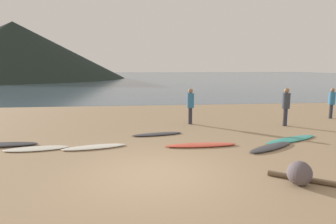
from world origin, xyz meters
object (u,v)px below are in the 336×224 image
surfboard_4 (157,134)px  driftwood_log (315,181)px  surfboard_6 (271,147)px  surfboard_1 (1,145)px  person_1 (190,103)px  person_2 (286,104)px  surfboard_7 (291,139)px  beach_rock_near (299,173)px  person_0 (332,101)px  surfboard_2 (36,149)px  surfboard_5 (201,145)px  surfboard_3 (94,147)px

surfboard_4 → driftwood_log: 6.06m
surfboard_6 → surfboard_1: bearing=140.5°
surfboard_4 → person_1: (1.67, 1.99, 0.92)m
surfboard_6 → person_2: size_ratio=1.24×
surfboard_1 → surfboard_7: size_ratio=0.93×
surfboard_7 → beach_rock_near: bearing=-140.6°
person_0 → person_1: (-7.32, -0.63, 0.05)m
person_0 → surfboard_2: bearing=-91.3°
surfboard_1 → person_1: person_1 is taller
surfboard_1 → surfboard_4: 5.36m
person_2 → driftwood_log: person_2 is taller
surfboard_2 → surfboard_1: bearing=149.5°
surfboard_2 → surfboard_7: bearing=-5.6°
surfboard_5 → beach_rock_near: beach_rock_near is taller
surfboard_2 → driftwood_log: driftwood_log is taller
surfboard_1 → surfboard_3: 3.15m
surfboard_5 → surfboard_6: same height
surfboard_1 → beach_rock_near: (8.05, -4.17, 0.23)m
person_2 → surfboard_3: bearing=-130.8°
surfboard_6 → driftwood_log: 2.87m
surfboard_4 → surfboard_6: surfboard_6 is taller
person_2 → driftwood_log: 6.82m
person_0 → surfboard_5: bearing=-79.4°
surfboard_1 → surfboard_6: bearing=-9.7°
surfboard_2 → surfboard_5: 5.29m
surfboard_5 → person_2: 5.39m
surfboard_3 → surfboard_7: size_ratio=0.81×
surfboard_4 → surfboard_6: bearing=-44.0°
surfboard_7 → person_1: person_1 is taller
surfboard_2 → person_2: size_ratio=1.16×
surfboard_7 → driftwood_log: size_ratio=1.21×
surfboard_3 → surfboard_5: (3.49, -0.18, 0.01)m
surfboard_2 → beach_rock_near: 7.66m
surfboard_3 → beach_rock_near: 6.12m
surfboard_4 → surfboard_1: bearing=180.0°
person_1 → person_0: bearing=146.7°
surfboard_7 → person_1: bearing=108.4°
person_1 → beach_rock_near: (1.11, -7.16, -0.69)m
surfboard_4 → beach_rock_near: beach_rock_near is taller
surfboard_6 → surfboard_4: bearing=115.7°
surfboard_4 → surfboard_6: size_ratio=0.94×
surfboard_2 → person_1: (5.64, 3.55, 0.93)m
surfboard_4 → surfboard_6: 4.18m
surfboard_1 → person_0: bearing=13.0°
surfboard_3 → surfboard_4: surfboard_3 is taller
surfboard_7 → surfboard_3: bearing=158.2°
surfboard_4 → surfboard_5: surfboard_5 is taller
surfboard_2 → beach_rock_near: beach_rock_near is taller
surfboard_4 → surfboard_7: surfboard_4 is taller
surfboard_3 → person_0: size_ratio=1.32×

